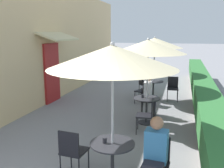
% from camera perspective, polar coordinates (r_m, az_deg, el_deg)
% --- Properties ---
extents(cafe_facade_wall, '(0.98, 14.05, 4.20)m').
position_cam_1_polar(cafe_facade_wall, '(9.66, -12.99, 9.13)').
color(cafe_facade_wall, '#D6B784').
rests_on(cafe_facade_wall, ground_plane).
extents(planter_hedge, '(0.60, 13.05, 1.01)m').
position_cam_1_polar(planter_hedge, '(8.74, 19.79, -1.80)').
color(planter_hedge, tan).
rests_on(planter_hedge, ground_plane).
extents(patio_table_near, '(0.73, 0.73, 0.72)m').
position_cam_1_polar(patio_table_near, '(4.23, 0.09, -15.91)').
color(patio_table_near, '#28282D').
rests_on(patio_table_near, ground_plane).
extents(patio_umbrella_near, '(1.99, 1.99, 2.33)m').
position_cam_1_polar(patio_umbrella_near, '(3.77, 0.10, 6.21)').
color(patio_umbrella_near, '#B7B7BC').
rests_on(patio_umbrella_near, ground_plane).
extents(cafe_chair_near_left, '(0.43, 0.43, 0.87)m').
position_cam_1_polar(cafe_chair_near_left, '(4.44, -9.11, -14.52)').
color(cafe_chair_near_left, black).
rests_on(cafe_chair_near_left, ground_plane).
extents(cafe_chair_near_right, '(0.43, 0.43, 0.87)m').
position_cam_1_polar(cafe_chair_near_right, '(4.13, 10.10, -16.69)').
color(cafe_chair_near_right, black).
rests_on(cafe_chair_near_right, ground_plane).
extents(seated_patron_near_right, '(0.36, 0.43, 1.25)m').
position_cam_1_polar(seated_patron_near_right, '(3.95, 9.88, -15.25)').
color(seated_patron_near_right, '#23232D').
rests_on(seated_patron_near_right, ground_plane).
extents(coffee_cup_near, '(0.07, 0.07, 0.09)m').
position_cam_1_polar(coffee_cup_near, '(4.12, -1.69, -12.73)').
color(coffee_cup_near, '#232328').
rests_on(coffee_cup_near, patio_table_near).
extents(patio_table_mid, '(0.73, 0.73, 0.72)m').
position_cam_1_polar(patio_table_mid, '(6.94, 7.89, -4.87)').
color(patio_table_mid, '#28282D').
rests_on(patio_table_mid, ground_plane).
extents(patio_umbrella_mid, '(1.99, 1.99, 2.33)m').
position_cam_1_polar(patio_umbrella_mid, '(6.67, 8.28, 8.45)').
color(patio_umbrella_mid, '#B7B7BC').
rests_on(patio_umbrella_mid, ground_plane).
extents(cafe_chair_mid_left, '(0.43, 0.43, 0.87)m').
position_cam_1_polar(cafe_chair_mid_left, '(7.62, 7.69, -3.28)').
color(cafe_chair_mid_left, black).
rests_on(cafe_chair_mid_left, ground_plane).
extents(seated_patron_mid_left, '(0.42, 0.36, 1.25)m').
position_cam_1_polar(seated_patron_mid_left, '(7.57, 8.57, -2.07)').
color(seated_patron_mid_left, '#23232D').
rests_on(seated_patron_mid_left, ground_plane).
extents(cafe_chair_mid_right, '(0.43, 0.43, 0.87)m').
position_cam_1_polar(cafe_chair_mid_right, '(6.26, 8.15, -6.61)').
color(cafe_chair_mid_right, black).
rests_on(cafe_chair_mid_right, ground_plane).
extents(coffee_cup_mid, '(0.07, 0.07, 0.09)m').
position_cam_1_polar(coffee_cup_mid, '(6.89, 7.01, -2.73)').
color(coffee_cup_mid, '#232328').
rests_on(coffee_cup_mid, patio_table_mid).
extents(patio_table_far, '(0.73, 0.73, 0.72)m').
position_cam_1_polar(patio_table_far, '(9.39, 9.42, -0.56)').
color(patio_table_far, '#28282D').
rests_on(patio_table_far, ground_plane).
extents(patio_umbrella_far, '(1.99, 1.99, 2.33)m').
position_cam_1_polar(patio_umbrella_far, '(9.19, 9.76, 9.24)').
color(patio_umbrella_far, '#B7B7BC').
rests_on(patio_umbrella_far, ground_plane).
extents(cafe_chair_far_left, '(0.42, 0.42, 0.87)m').
position_cam_1_polar(cafe_chair_far_left, '(9.46, 13.72, -0.58)').
color(cafe_chair_far_left, black).
rests_on(cafe_chair_far_left, ground_plane).
extents(cafe_chair_far_right, '(0.55, 0.55, 0.87)m').
position_cam_1_polar(cafe_chair_far_right, '(9.98, 7.22, 0.29)').
color(cafe_chair_far_right, black).
rests_on(cafe_chair_far_right, ground_plane).
extents(cafe_chair_far_back, '(0.54, 0.54, 0.87)m').
position_cam_1_polar(cafe_chair_far_back, '(8.78, 7.31, -1.28)').
color(cafe_chair_far_back, black).
rests_on(cafe_chair_far_back, ground_plane).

